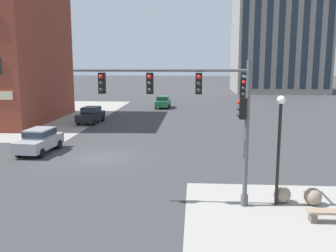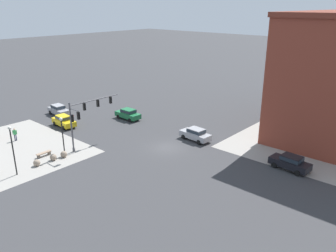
% 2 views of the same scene
% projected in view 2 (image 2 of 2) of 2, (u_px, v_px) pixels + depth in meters
% --- Properties ---
extents(ground_plane, '(320.00, 320.00, 0.00)m').
position_uv_depth(ground_plane, '(167.00, 148.00, 43.80)').
color(ground_plane, '#38383A').
extents(traffic_signal_main, '(7.63, 2.09, 6.34)m').
position_uv_depth(traffic_signal_main, '(84.00, 115.00, 42.34)').
color(traffic_signal_main, '#4C4C51').
rests_on(traffic_signal_main, ground).
extents(bollard_sphere_curb_a, '(0.77, 0.77, 0.77)m').
position_uv_depth(bollard_sphere_curb_a, '(64.00, 154.00, 41.01)').
color(bollard_sphere_curb_a, gray).
rests_on(bollard_sphere_curb_a, ground).
extents(bollard_sphere_curb_b, '(0.77, 0.77, 0.77)m').
position_uv_depth(bollard_sphere_curb_b, '(53.00, 157.00, 40.21)').
color(bollard_sphere_curb_b, gray).
rests_on(bollard_sphere_curb_b, ground).
extents(bollard_sphere_curb_c, '(0.77, 0.77, 0.77)m').
position_uv_depth(bollard_sphere_curb_c, '(37.00, 163.00, 38.78)').
color(bollard_sphere_curb_c, gray).
rests_on(bollard_sphere_curb_c, ground).
extents(bench_near_signal, '(1.81, 0.51, 0.49)m').
position_uv_depth(bench_near_signal, '(44.00, 154.00, 41.29)').
color(bench_near_signal, '#9E7F66').
rests_on(bench_near_signal, ground).
extents(pedestrian_at_curb, '(0.50, 0.33, 1.75)m').
position_uv_depth(pedestrian_at_curb, '(15.00, 134.00, 45.79)').
color(pedestrian_at_curb, '#232847').
rests_on(pedestrian_at_curb, ground).
extents(street_lamp_corner_near, '(0.36, 0.36, 4.86)m').
position_uv_depth(street_lamp_corner_near, '(62.00, 132.00, 40.52)').
color(street_lamp_corner_near, black).
rests_on(street_lamp_corner_near, ground).
extents(street_lamp_mid_sidewalk, '(0.36, 0.36, 5.52)m').
position_uv_depth(street_lamp_mid_sidewalk, '(12.00, 145.00, 35.78)').
color(street_lamp_mid_sidewalk, black).
rests_on(street_lamp_mid_sidewalk, ground).
extents(car_main_northbound_near, '(2.15, 4.52, 1.68)m').
position_uv_depth(car_main_northbound_near, '(290.00, 162.00, 37.78)').
color(car_main_northbound_near, black).
rests_on(car_main_northbound_near, ground).
extents(car_main_southbound_near, '(2.12, 4.51, 1.68)m').
position_uv_depth(car_main_southbound_near, '(196.00, 134.00, 45.97)').
color(car_main_southbound_near, '#99999E').
rests_on(car_main_southbound_near, ground).
extents(car_main_southbound_far, '(2.08, 4.49, 1.68)m').
position_uv_depth(car_main_southbound_far, '(59.00, 110.00, 56.56)').
color(car_main_southbound_far, '#99999E').
rests_on(car_main_southbound_far, ground).
extents(car_cross_eastbound, '(2.12, 4.51, 1.68)m').
position_uv_depth(car_cross_eastbound, '(64.00, 121.00, 51.20)').
color(car_cross_eastbound, gold).
rests_on(car_cross_eastbound, ground).
extents(car_cross_westbound, '(1.90, 4.41, 1.68)m').
position_uv_depth(car_cross_westbound, '(128.00, 114.00, 54.41)').
color(car_cross_westbound, '#1E6B3D').
rests_on(car_cross_westbound, ground).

